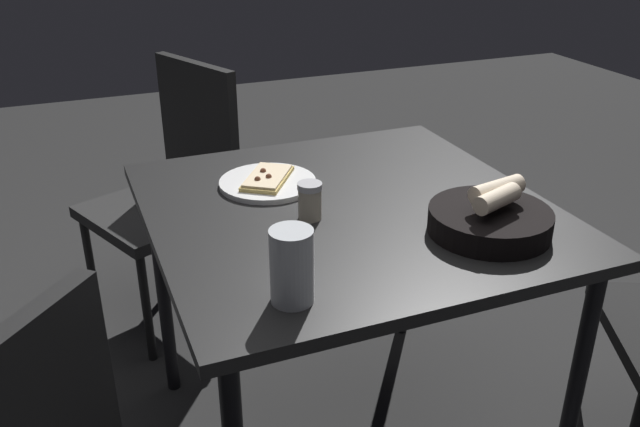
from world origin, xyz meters
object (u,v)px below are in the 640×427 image
(pizza_plate, at_px, (268,182))
(bread_basket, at_px, (490,219))
(dining_table, at_px, (347,231))
(beer_glass, at_px, (292,270))
(pepper_shaker, at_px, (310,203))
(chair_near, at_px, (176,181))

(pizza_plate, relative_size, bread_basket, 0.92)
(dining_table, xyz_separation_m, bread_basket, (0.25, 0.24, 0.10))
(dining_table, distance_m, beer_glass, 0.46)
(pepper_shaker, xyz_separation_m, chair_near, (-0.91, -0.16, -0.27))
(beer_glass, height_order, chair_near, chair_near)
(bread_basket, height_order, beer_glass, beer_glass)
(beer_glass, bearing_deg, dining_table, 142.50)
(bread_basket, distance_m, pepper_shaker, 0.41)
(bread_basket, distance_m, chair_near, 1.27)
(bread_basket, bearing_deg, pizza_plate, -139.39)
(pizza_plate, relative_size, pepper_shaker, 2.82)
(bread_basket, xyz_separation_m, beer_glass, (0.10, -0.51, 0.03))
(dining_table, bearing_deg, bread_basket, 43.15)
(bread_basket, bearing_deg, pepper_shaker, -122.09)
(bread_basket, xyz_separation_m, pepper_shaker, (-0.22, -0.35, 0.01))
(dining_table, distance_m, pizza_plate, 0.25)
(dining_table, bearing_deg, pepper_shaker, -73.01)
(pizza_plate, bearing_deg, pepper_shaker, 8.06)
(pizza_plate, bearing_deg, bread_basket, 40.61)
(dining_table, relative_size, pizza_plate, 3.78)
(beer_glass, xyz_separation_m, chair_near, (-1.22, -0.00, -0.30))
(pizza_plate, bearing_deg, beer_glass, -13.02)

